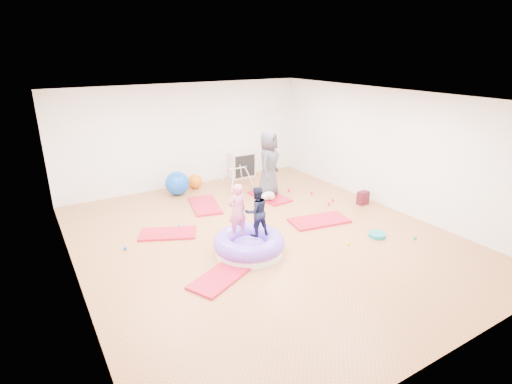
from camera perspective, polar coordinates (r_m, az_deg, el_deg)
room at (r=7.70m, az=1.16°, el=2.85°), size 7.01×8.01×2.81m
gym_mat_front_left at (r=6.88m, az=-5.15°, el=-12.07°), size 1.27×1.00×0.05m
gym_mat_mid_left at (r=8.53m, az=-12.49°, el=-5.82°), size 1.28×1.01×0.05m
gym_mat_center_back at (r=9.86m, az=-7.33°, el=-1.90°), size 0.90×1.38×0.05m
gym_mat_right at (r=9.03m, az=9.02°, el=-4.06°), size 1.39×0.86×0.05m
gym_mat_rear_right at (r=10.36m, az=1.93°, el=-0.66°), size 0.68×1.23×0.05m
inflatable_cushion at (r=7.58m, az=-1.01°, el=-7.53°), size 1.35×1.35×0.42m
child_pink at (r=7.28m, az=-2.70°, el=-2.33°), size 0.39×0.27×1.03m
child_navy at (r=7.33m, az=0.07°, el=-2.44°), size 0.50×0.40×0.96m
adult_caregiver at (r=10.14m, az=1.81°, el=4.05°), size 0.98×0.93×1.69m
infant at (r=10.02m, az=1.84°, el=-0.55°), size 0.37×0.37×0.22m
ball_pit_balls at (r=9.23m, az=5.43°, el=-3.31°), size 5.22×3.73×0.07m
exercise_ball_blue at (r=10.67m, az=-11.19°, el=1.23°), size 0.63×0.63×0.63m
exercise_ball_orange at (r=11.11m, az=-8.74°, el=1.50°), size 0.40×0.40×0.40m
infant_play_gym at (r=10.98m, az=-2.72°, el=2.52°), size 0.75×0.71×0.58m
cube_shelf at (r=11.92m, az=-1.99°, el=3.90°), size 0.76×0.37×0.76m
balance_disc at (r=8.60m, az=16.91°, el=-5.90°), size 0.35×0.35×0.08m
backpack at (r=10.21m, az=15.03°, el=-0.82°), size 0.30×0.19×0.33m
yellow_toy at (r=7.25m, az=-4.82°, el=-10.31°), size 0.18×0.18×0.03m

